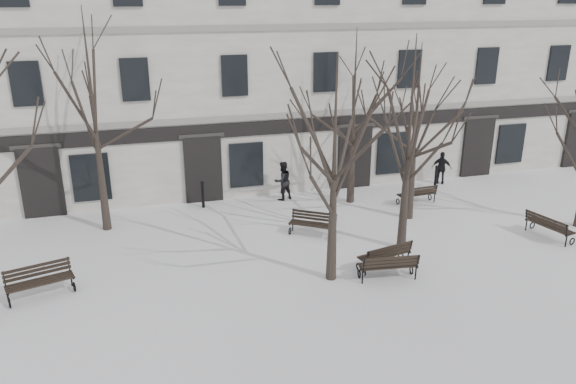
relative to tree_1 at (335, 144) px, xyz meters
name	(u,v)px	position (x,y,z in m)	size (l,w,h in m)	color
ground	(345,273)	(0.56, 0.22, -4.44)	(100.00, 100.00, 0.00)	white
building	(255,58)	(0.56, 13.18, 1.08)	(40.40, 10.20, 11.40)	silver
tree_1	(335,144)	(0.00, 0.00, 0.00)	(4.97, 4.97, 7.10)	black
tree_2	(410,120)	(3.21, 1.48, 0.22)	(5.22, 5.22, 7.46)	black
tree_4	(92,96)	(-7.01, 6.10, 0.73)	(5.79, 5.79, 8.27)	black
tree_5	(354,97)	(3.18, 6.34, 0.17)	(5.16, 5.16, 7.37)	black
tree_6	(417,112)	(4.79, 3.97, -0.10)	(4.86, 4.86, 6.95)	black
bench_0	(39,280)	(-8.81, 1.35, -3.91)	(2.02, 1.19, 0.97)	black
bench_1	(389,265)	(1.72, -0.58, -3.93)	(1.92, 0.89, 0.93)	black
bench_2	(385,254)	(1.96, 0.17, -3.93)	(1.93, 1.04, 0.93)	black
bench_3	(313,223)	(0.50, 3.42, -3.96)	(1.78, 1.48, 0.88)	black
bench_4	(417,194)	(5.86, 5.31, -3.97)	(1.73, 0.73, 0.85)	black
bench_5	(549,226)	(8.86, 0.78, -3.95)	(1.05, 1.89, 0.91)	black
bollard_a	(203,193)	(-3.11, 7.39, -3.80)	(0.15, 0.15, 1.18)	black
bollard_b	(436,176)	(7.62, 6.87, -3.83)	(0.15, 0.15, 1.14)	black
pedestrian_b	(283,199)	(0.41, 7.44, -4.44)	(0.84, 0.66, 1.73)	black
pedestrian_c	(440,184)	(8.25, 7.46, -4.44)	(0.92, 0.38, 1.57)	black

